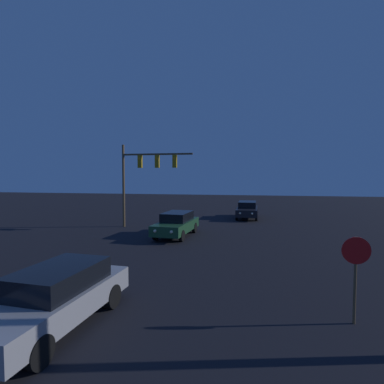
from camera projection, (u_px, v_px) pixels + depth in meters
car_near at (55, 296)px, 7.34m from camera, size 2.01×4.65×1.47m
car_mid at (176, 224)px, 18.56m from camera, size 2.08×4.67×1.47m
car_far at (247, 209)px, 26.39m from camera, size 1.88×4.61×1.47m
traffic_signal_mast at (143, 170)px, 21.47m from camera, size 5.23×0.30×5.99m
stop_sign at (356, 264)px, 7.46m from camera, size 0.68×0.07×2.22m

